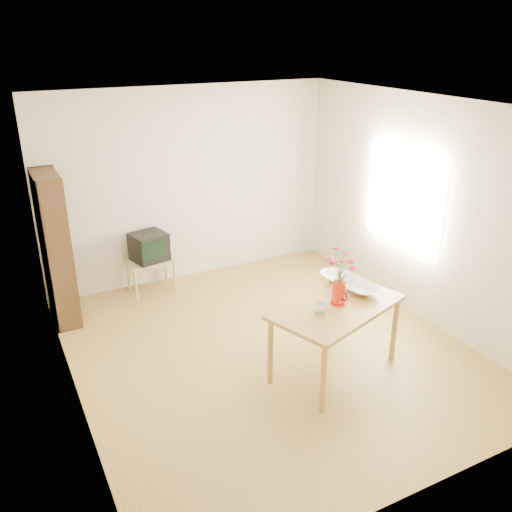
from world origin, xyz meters
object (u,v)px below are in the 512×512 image
mug (320,308)px  bowl (350,267)px  table (336,313)px  television (149,246)px  pitcher (338,294)px

mug → bowl: (0.58, 0.33, 0.18)m
table → television: 2.84m
bowl → television: bearing=121.9°
pitcher → television: size_ratio=0.47×
pitcher → television: bearing=112.8°
pitcher → bowl: bowl is taller
pitcher → television: pitcher is taller
mug → bowl: bowl is taller
bowl → table: bearing=-140.7°
table → bowl: (0.34, 0.28, 0.31)m
pitcher → bowl: bearing=38.3°
pitcher → mug: bearing=-165.1°
pitcher → bowl: size_ratio=0.48×
mug → bowl: 0.69m
television → bowl: bearing=-71.3°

